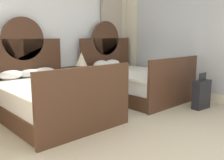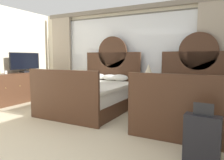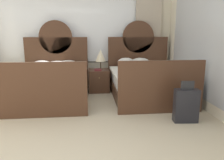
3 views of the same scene
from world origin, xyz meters
The scene contains 8 objects.
wall_back_window centered at (0.00, 4.33, 1.43)m, with size 5.85×0.22×2.70m.
wall_right_mirror centered at (2.96, 1.89, 1.35)m, with size 0.08×4.93×2.70m.
bed_near_window centered at (-0.32, 3.11, 0.38)m, with size 1.70×2.24×1.88m.
bed_near_mirror centered at (1.95, 3.11, 0.38)m, with size 1.70×2.24×1.88m.
nightstand_between_beds centered at (0.81, 3.76, 0.29)m, with size 0.54×0.57×0.59m.
table_lamp_on_nightstand centered at (0.87, 3.77, 0.96)m, with size 0.27×0.27×0.54m.
book_on_nightstand centered at (0.79, 3.65, 0.60)m, with size 0.18×0.26×0.03m.
suitcase_on_floor centered at (2.26, 1.50, 0.31)m, with size 0.43×0.21×0.75m.
Camera 1 is at (-2.46, -0.90, 1.49)m, focal length 39.50 mm.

